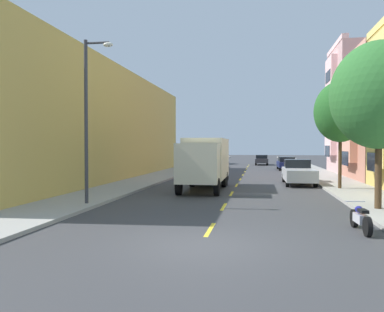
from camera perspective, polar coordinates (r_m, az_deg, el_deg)
name	(u,v)px	position (r m, az deg, el deg)	size (l,w,h in m)	color
ground_plane	(244,173)	(41.12, 7.34, -2.37)	(160.00, 160.00, 0.00)	#38383A
sidewalk_left	(171,173)	(40.04, -2.99, -2.36)	(3.20, 120.00, 0.14)	#99968E
sidewalk_right	(320,174)	(39.47, 17.58, -2.48)	(3.20, 120.00, 0.14)	#99968E
lane_centerline_dashes	(242,177)	(35.64, 6.99, -2.94)	(0.14, 47.20, 0.01)	yellow
apartment_block_opposite	(71,126)	(34.61, -16.71, 4.11)	(10.00, 36.00, 8.74)	tan
street_tree_nearest	(379,95)	(18.42, 24.85, 7.77)	(3.94, 3.94, 6.88)	#47331E
street_tree_second	(340,112)	(26.34, 20.16, 5.86)	(3.15, 3.15, 6.52)	#47331E
street_lamp	(89,110)	(18.78, -14.28, 6.34)	(1.35, 0.28, 7.31)	#38383D
delivery_box_truck	(205,160)	(25.37, 1.87, -0.55)	(2.43, 7.81, 3.19)	beige
parked_hatchback_orange	(196,167)	(38.15, 0.61, -1.51)	(1.84, 4.04, 1.50)	orange
parked_wagon_champagne	(212,161)	(50.90, 2.78, -0.72)	(1.88, 4.72, 1.50)	tan
parked_pickup_silver	(298,173)	(29.56, 14.74, -2.28)	(2.04, 5.32, 1.73)	#B2B5BA
parked_wagon_navy	(286,163)	(46.79, 13.11, -0.95)	(1.94, 4.75, 1.50)	navy
parked_suv_teal	(219,157)	(60.93, 3.86, -0.19)	(2.03, 4.83, 1.93)	#195B60
moving_charcoal_sedan	(262,160)	(58.62, 9.77, -0.51)	(1.80, 4.50, 1.43)	#333338
parked_motorcycle	(360,219)	(14.05, 22.63, -8.15)	(0.62, 2.05, 0.90)	black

